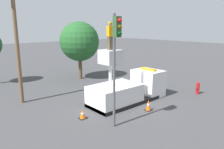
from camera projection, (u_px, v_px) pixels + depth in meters
ground_plane at (124, 102)px, 15.54m from camera, size 120.00×120.00×0.00m
bucket_truck at (128, 89)px, 15.60m from camera, size 6.07×2.27×3.84m
worker at (110, 36)px, 13.70m from camera, size 0.40×0.26×1.75m
traffic_light_pole at (116, 50)px, 10.86m from camera, size 0.34×0.57×5.94m
fire_hydrant at (198, 88)px, 17.40m from camera, size 0.52×0.28×1.00m
traffic_cone_rear at (83, 114)px, 12.80m from camera, size 0.42×0.42×0.58m
traffic_cone_curbside at (148, 105)px, 14.01m from camera, size 0.40×0.40×0.73m
tree_right_bg at (79, 42)px, 21.75m from camera, size 3.93×3.93×5.78m
utility_pole at (17, 40)px, 14.57m from camera, size 2.20×0.26×8.22m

